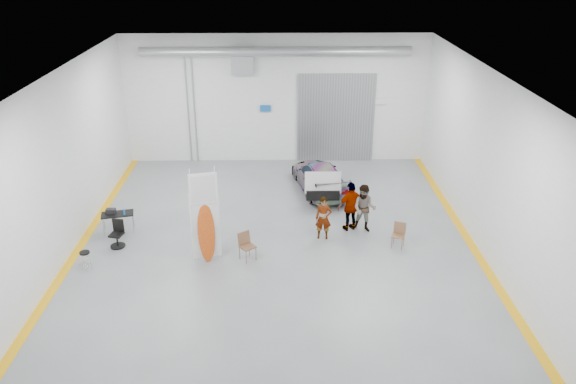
{
  "coord_description": "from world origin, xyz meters",
  "views": [
    {
      "loc": [
        0.13,
        -17.46,
        9.8
      ],
      "look_at": [
        0.43,
        0.89,
        1.5
      ],
      "focal_mm": 35.0,
      "sensor_mm": 36.0,
      "label": 1
    }
  ],
  "objects_px": {
    "sedan_car": "(320,177)",
    "person_a": "(323,218)",
    "office_chair": "(117,235)",
    "person_c": "(351,206)",
    "folding_chair_far": "(398,240)",
    "work_table": "(116,214)",
    "person_b": "(364,208)",
    "surfboard_display": "(204,224)",
    "folding_chair_near": "(248,252)",
    "shop_stool": "(86,261)"
  },
  "relations": [
    {
      "from": "sedan_car",
      "to": "folding_chair_near",
      "type": "bearing_deg",
      "value": 52.31
    },
    {
      "from": "surfboard_display",
      "to": "folding_chair_far",
      "type": "distance_m",
      "value": 6.69
    },
    {
      "from": "folding_chair_near",
      "to": "shop_stool",
      "type": "relative_size",
      "value": 1.43
    },
    {
      "from": "sedan_car",
      "to": "surfboard_display",
      "type": "xyz_separation_m",
      "value": [
        -4.17,
        -5.71,
        0.74
      ]
    },
    {
      "from": "person_c",
      "to": "sedan_car",
      "type": "bearing_deg",
      "value": -99.28
    },
    {
      "from": "sedan_car",
      "to": "person_a",
      "type": "height_order",
      "value": "person_a"
    },
    {
      "from": "person_c",
      "to": "folding_chair_near",
      "type": "distance_m",
      "value": 4.26
    },
    {
      "from": "person_a",
      "to": "work_table",
      "type": "relative_size",
      "value": 1.29
    },
    {
      "from": "person_c",
      "to": "folding_chair_near",
      "type": "bearing_deg",
      "value": 6.36
    },
    {
      "from": "folding_chair_near",
      "to": "shop_stool",
      "type": "height_order",
      "value": "folding_chair_near"
    },
    {
      "from": "folding_chair_far",
      "to": "work_table",
      "type": "relative_size",
      "value": 0.71
    },
    {
      "from": "shop_stool",
      "to": "work_table",
      "type": "xyz_separation_m",
      "value": [
        0.3,
        2.66,
        0.38
      ]
    },
    {
      "from": "person_a",
      "to": "folding_chair_near",
      "type": "xyz_separation_m",
      "value": [
        -2.62,
        -1.44,
        -0.49
      ]
    },
    {
      "from": "person_b",
      "to": "folding_chair_far",
      "type": "relative_size",
      "value": 2.06
    },
    {
      "from": "shop_stool",
      "to": "folding_chair_near",
      "type": "bearing_deg",
      "value": 6.38
    },
    {
      "from": "person_c",
      "to": "folding_chair_far",
      "type": "relative_size",
      "value": 2.15
    },
    {
      "from": "person_b",
      "to": "folding_chair_near",
      "type": "height_order",
      "value": "person_b"
    },
    {
      "from": "work_table",
      "to": "folding_chair_near",
      "type": "bearing_deg",
      "value": -23.13
    },
    {
      "from": "person_a",
      "to": "person_c",
      "type": "xyz_separation_m",
      "value": [
        1.05,
        0.63,
        0.15
      ]
    },
    {
      "from": "person_b",
      "to": "person_c",
      "type": "distance_m",
      "value": 0.48
    },
    {
      "from": "work_table",
      "to": "sedan_car",
      "type": "bearing_deg",
      "value": 25.15
    },
    {
      "from": "person_c",
      "to": "surfboard_display",
      "type": "relative_size",
      "value": 0.57
    },
    {
      "from": "sedan_car",
      "to": "person_b",
      "type": "xyz_separation_m",
      "value": [
        1.36,
        -3.71,
        0.29
      ]
    },
    {
      "from": "person_a",
      "to": "office_chair",
      "type": "bearing_deg",
      "value": -170.84
    },
    {
      "from": "person_b",
      "to": "folding_chair_far",
      "type": "bearing_deg",
      "value": -30.98
    },
    {
      "from": "folding_chair_far",
      "to": "work_table",
      "type": "distance_m",
      "value": 10.14
    },
    {
      "from": "sedan_car",
      "to": "shop_stool",
      "type": "height_order",
      "value": "sedan_car"
    },
    {
      "from": "person_b",
      "to": "person_c",
      "type": "height_order",
      "value": "person_c"
    },
    {
      "from": "sedan_car",
      "to": "folding_chair_near",
      "type": "height_order",
      "value": "sedan_car"
    },
    {
      "from": "folding_chair_near",
      "to": "office_chair",
      "type": "xyz_separation_m",
      "value": [
        -4.58,
        0.98,
        0.13
      ]
    },
    {
      "from": "person_c",
      "to": "person_a",
      "type": "bearing_deg",
      "value": 8.12
    },
    {
      "from": "folding_chair_near",
      "to": "sedan_car",
      "type": "bearing_deg",
      "value": 27.11
    },
    {
      "from": "person_a",
      "to": "person_c",
      "type": "height_order",
      "value": "person_c"
    },
    {
      "from": "surfboard_display",
      "to": "shop_stool",
      "type": "relative_size",
      "value": 4.95
    },
    {
      "from": "sedan_car",
      "to": "person_c",
      "type": "xyz_separation_m",
      "value": [
        0.89,
        -3.61,
        0.33
      ]
    },
    {
      "from": "folding_chair_near",
      "to": "folding_chair_far",
      "type": "height_order",
      "value": "folding_chair_near"
    },
    {
      "from": "surfboard_display",
      "to": "folding_chair_near",
      "type": "distance_m",
      "value": 1.74
    },
    {
      "from": "person_c",
      "to": "work_table",
      "type": "xyz_separation_m",
      "value": [
        -8.55,
        0.01,
        -0.23
      ]
    },
    {
      "from": "sedan_car",
      "to": "person_a",
      "type": "bearing_deg",
      "value": 76.25
    },
    {
      "from": "folding_chair_far",
      "to": "office_chair",
      "type": "bearing_deg",
      "value": -159.22
    },
    {
      "from": "folding_chair_far",
      "to": "office_chair",
      "type": "distance_m",
      "value": 9.75
    },
    {
      "from": "sedan_car",
      "to": "work_table",
      "type": "distance_m",
      "value": 8.46
    },
    {
      "from": "person_b",
      "to": "work_table",
      "type": "bearing_deg",
      "value": -161.72
    },
    {
      "from": "person_c",
      "to": "folding_chair_near",
      "type": "height_order",
      "value": "person_c"
    },
    {
      "from": "shop_stool",
      "to": "person_a",
      "type": "bearing_deg",
      "value": 14.49
    },
    {
      "from": "surfboard_display",
      "to": "work_table",
      "type": "bearing_deg",
      "value": 135.58
    },
    {
      "from": "shop_stool",
      "to": "person_c",
      "type": "bearing_deg",
      "value": 16.68
    },
    {
      "from": "sedan_car",
      "to": "work_table",
      "type": "xyz_separation_m",
      "value": [
        -7.66,
        -3.6,
        0.1
      ]
    },
    {
      "from": "person_a",
      "to": "work_table",
      "type": "height_order",
      "value": "person_a"
    },
    {
      "from": "person_b",
      "to": "surfboard_display",
      "type": "distance_m",
      "value": 5.9
    }
  ]
}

